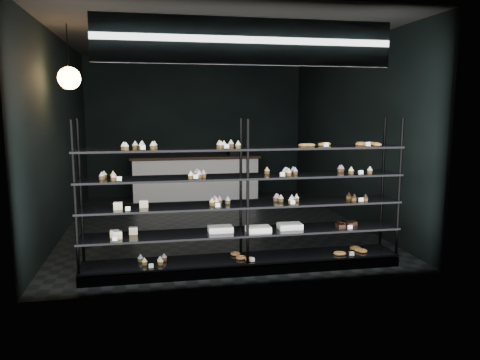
{
  "coord_description": "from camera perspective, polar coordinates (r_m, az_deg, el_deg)",
  "views": [
    {
      "loc": [
        -1.06,
        -8.04,
        2.02
      ],
      "look_at": [
        0.11,
        -1.9,
        1.07
      ],
      "focal_mm": 35.0,
      "sensor_mm": 36.0,
      "label": 1
    }
  ],
  "objects": [
    {
      "name": "room",
      "position": [
        8.12,
        -3.33,
        5.62
      ],
      "size": [
        5.01,
        6.01,
        3.2
      ],
      "color": "black",
      "rests_on": "ground"
    },
    {
      "name": "display_shelf",
      "position": [
        5.87,
        0.33,
        -5.11
      ],
      "size": [
        4.0,
        0.5,
        1.91
      ],
      "color": "black",
      "rests_on": "room"
    },
    {
      "name": "signage",
      "position": [
        5.27,
        0.92,
        16.55
      ],
      "size": [
        3.3,
        0.05,
        0.5
      ],
      "color": "#0C0B38",
      "rests_on": "room"
    },
    {
      "name": "pendant_lamp",
      "position": [
        7.05,
        -20.1,
        11.59
      ],
      "size": [
        0.31,
        0.31,
        0.89
      ],
      "color": "black",
      "rests_on": "room"
    },
    {
      "name": "service_counter",
      "position": [
        10.7,
        -5.37,
        0.4
      ],
      "size": [
        2.9,
        0.65,
        1.23
      ],
      "color": "white",
      "rests_on": "room"
    }
  ]
}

